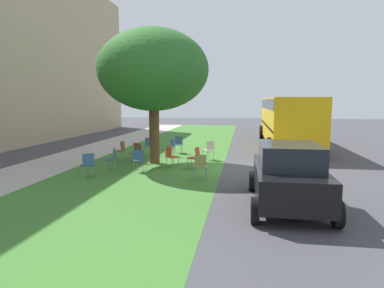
{
  "coord_description": "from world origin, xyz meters",
  "views": [
    {
      "loc": [
        -13.59,
        -0.61,
        2.71
      ],
      "look_at": [
        1.13,
        1.65,
        0.8
      ],
      "focal_mm": 31.52,
      "sensor_mm": 36.0,
      "label": 1
    }
  ],
  "objects_px": {
    "chair_1": "(170,146)",
    "school_bus": "(287,117)",
    "parked_car": "(288,175)",
    "chair_8": "(171,155)",
    "chair_0": "(148,144)",
    "chair_3": "(136,151)",
    "street_tree": "(153,70)",
    "chair_2": "(178,143)",
    "chair_6": "(209,149)",
    "chair_9": "(88,163)",
    "chair_7": "(139,159)",
    "chair_11": "(201,165)",
    "chair_4": "(121,149)",
    "chair_5": "(195,156)",
    "chair_10": "(112,157)"
  },
  "relations": [
    {
      "from": "chair_1",
      "to": "parked_car",
      "type": "height_order",
      "value": "parked_car"
    },
    {
      "from": "chair_7",
      "to": "street_tree",
      "type": "bearing_deg",
      "value": -2.73
    },
    {
      "from": "chair_11",
      "to": "parked_car",
      "type": "relative_size",
      "value": 0.24
    },
    {
      "from": "chair_2",
      "to": "school_bus",
      "type": "distance_m",
      "value": 6.99
    },
    {
      "from": "chair_11",
      "to": "chair_7",
      "type": "bearing_deg",
      "value": 70.82
    },
    {
      "from": "chair_10",
      "to": "school_bus",
      "type": "xyz_separation_m",
      "value": [
        8.23,
        -7.62,
        1.24
      ]
    },
    {
      "from": "chair_7",
      "to": "chair_2",
      "type": "bearing_deg",
      "value": -6.9
    },
    {
      "from": "street_tree",
      "to": "chair_9",
      "type": "height_order",
      "value": "street_tree"
    },
    {
      "from": "chair_5",
      "to": "chair_8",
      "type": "distance_m",
      "value": 1.0
    },
    {
      "from": "chair_8",
      "to": "chair_7",
      "type": "bearing_deg",
      "value": 134.23
    },
    {
      "from": "street_tree",
      "to": "chair_2",
      "type": "xyz_separation_m",
      "value": [
        2.9,
        -0.49,
        -3.48
      ]
    },
    {
      "from": "chair_6",
      "to": "chair_4",
      "type": "bearing_deg",
      "value": 100.97
    },
    {
      "from": "school_bus",
      "to": "chair_11",
      "type": "bearing_deg",
      "value": 156.62
    },
    {
      "from": "chair_1",
      "to": "school_bus",
      "type": "bearing_deg",
      "value": -52.48
    },
    {
      "from": "chair_8",
      "to": "school_bus",
      "type": "distance_m",
      "value": 9.24
    },
    {
      "from": "street_tree",
      "to": "chair_2",
      "type": "relative_size",
      "value": 6.54
    },
    {
      "from": "chair_11",
      "to": "chair_0",
      "type": "bearing_deg",
      "value": 33.55
    },
    {
      "from": "chair_7",
      "to": "school_bus",
      "type": "distance_m",
      "value": 10.65
    },
    {
      "from": "street_tree",
      "to": "chair_3",
      "type": "distance_m",
      "value": 3.57
    },
    {
      "from": "chair_1",
      "to": "chair_8",
      "type": "distance_m",
      "value": 2.77
    },
    {
      "from": "parked_car",
      "to": "chair_8",
      "type": "bearing_deg",
      "value": 41.87
    },
    {
      "from": "chair_3",
      "to": "chair_8",
      "type": "bearing_deg",
      "value": -115.66
    },
    {
      "from": "chair_0",
      "to": "chair_7",
      "type": "distance_m",
      "value": 4.21
    },
    {
      "from": "street_tree",
      "to": "school_bus",
      "type": "relative_size",
      "value": 0.55
    },
    {
      "from": "chair_2",
      "to": "chair_9",
      "type": "height_order",
      "value": "same"
    },
    {
      "from": "chair_4",
      "to": "chair_7",
      "type": "height_order",
      "value": "same"
    },
    {
      "from": "chair_3",
      "to": "chair_5",
      "type": "xyz_separation_m",
      "value": [
        -0.93,
        -2.74,
        0.0
      ]
    },
    {
      "from": "chair_3",
      "to": "chair_6",
      "type": "relative_size",
      "value": 1.0
    },
    {
      "from": "chair_0",
      "to": "chair_3",
      "type": "relative_size",
      "value": 1.0
    },
    {
      "from": "street_tree",
      "to": "school_bus",
      "type": "bearing_deg",
      "value": -44.72
    },
    {
      "from": "chair_3",
      "to": "parked_car",
      "type": "distance_m",
      "value": 7.91
    },
    {
      "from": "chair_1",
      "to": "chair_8",
      "type": "xyz_separation_m",
      "value": [
        -2.7,
        -0.62,
        0.0
      ]
    },
    {
      "from": "chair_7",
      "to": "chair_8",
      "type": "xyz_separation_m",
      "value": [
        1.0,
        -1.03,
        0.0
      ]
    },
    {
      "from": "chair_3",
      "to": "chair_11",
      "type": "distance_m",
      "value": 4.19
    },
    {
      "from": "street_tree",
      "to": "chair_5",
      "type": "xyz_separation_m",
      "value": [
        -1.01,
        -1.93,
        -3.48
      ]
    },
    {
      "from": "chair_4",
      "to": "chair_8",
      "type": "distance_m",
      "value": 2.95
    },
    {
      "from": "chair_2",
      "to": "chair_1",
      "type": "bearing_deg",
      "value": 170.92
    },
    {
      "from": "street_tree",
      "to": "chair_4",
      "type": "bearing_deg",
      "value": 76.81
    },
    {
      "from": "chair_5",
      "to": "chair_1",
      "type": "bearing_deg",
      "value": 30.06
    },
    {
      "from": "parked_car",
      "to": "school_bus",
      "type": "height_order",
      "value": "school_bus"
    },
    {
      "from": "chair_5",
      "to": "chair_4",
      "type": "bearing_deg",
      "value": 68.77
    },
    {
      "from": "street_tree",
      "to": "chair_8",
      "type": "bearing_deg",
      "value": -134.44
    },
    {
      "from": "chair_2",
      "to": "school_bus",
      "type": "bearing_deg",
      "value": -58.99
    },
    {
      "from": "chair_1",
      "to": "chair_7",
      "type": "height_order",
      "value": "same"
    },
    {
      "from": "chair_2",
      "to": "chair_8",
      "type": "distance_m",
      "value": 3.85
    },
    {
      "from": "chair_4",
      "to": "parked_car",
      "type": "height_order",
      "value": "parked_car"
    },
    {
      "from": "chair_6",
      "to": "chair_9",
      "type": "distance_m",
      "value": 5.78
    },
    {
      "from": "chair_6",
      "to": "chair_9",
      "type": "bearing_deg",
      "value": 137.95
    },
    {
      "from": "chair_0",
      "to": "chair_3",
      "type": "bearing_deg",
      "value": -177.19
    },
    {
      "from": "chair_2",
      "to": "chair_4",
      "type": "relative_size",
      "value": 1.0
    }
  ]
}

